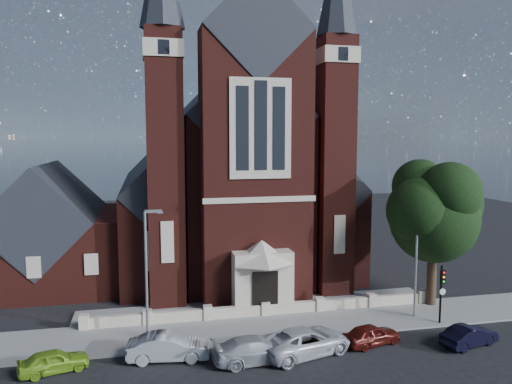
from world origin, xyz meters
TOP-DOWN VIEW (x-y plane):
  - ground at (0.00, 15.00)m, footprint 120.00×120.00m
  - pavement_strip at (0.00, 4.50)m, footprint 60.00×5.00m
  - forecourt_paving at (0.00, 8.50)m, footprint 26.00×3.00m
  - forecourt_wall at (0.00, 6.50)m, footprint 24.00×0.40m
  - church at (-0.00, 22.94)m, footprint 20.01×34.90m
  - parish_hall at (-16.00, 18.00)m, footprint 12.00×12.20m
  - street_tree at (12.60, 5.71)m, footprint 6.40×6.60m
  - street_lamp_left at (-7.91, 4.00)m, footprint 1.16×0.22m
  - street_lamp_right at (10.09, 4.00)m, footprint 1.16×0.22m
  - traffic_signal at (11.00, 2.43)m, footprint 0.28×0.42m
  - car_lime_van at (-12.89, 0.84)m, footprint 3.84×2.39m
  - car_silver_a at (-6.89, 1.01)m, footprint 4.65×2.03m
  - car_silver_b at (-2.14, -0.29)m, footprint 5.02×2.38m
  - car_white_suv at (0.83, 0.08)m, footprint 6.05×4.04m
  - car_dark_red at (5.11, 0.45)m, footprint 3.94×2.36m
  - car_navy at (10.74, -0.95)m, footprint 3.99×2.29m

SIDE VIEW (x-z plane):
  - ground at x=0.00m, z-range 0.00..0.00m
  - pavement_strip at x=0.00m, z-range -0.06..0.06m
  - forecourt_paving at x=0.00m, z-range -0.07..0.07m
  - forecourt_wall at x=0.00m, z-range -0.45..0.45m
  - car_lime_van at x=-12.89m, z-range 0.00..1.22m
  - car_navy at x=10.74m, z-range 0.00..1.24m
  - car_dark_red at x=5.11m, z-range 0.00..1.26m
  - car_silver_b at x=-2.14m, z-range 0.00..1.41m
  - car_silver_a at x=-6.89m, z-range 0.00..1.49m
  - car_white_suv at x=0.83m, z-range 0.00..1.54m
  - traffic_signal at x=11.00m, z-range 0.58..4.58m
  - parish_hall at x=-16.00m, z-range -1.11..9.13m
  - street_lamp_left at x=-7.91m, z-range 0.55..8.64m
  - street_lamp_right at x=10.09m, z-range 0.55..8.64m
  - street_tree at x=12.60m, z-range 1.61..12.31m
  - church at x=0.00m, z-range -6.41..22.79m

